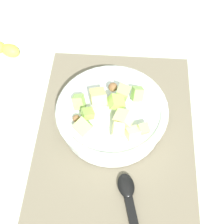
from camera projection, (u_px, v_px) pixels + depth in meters
The scene contains 4 objects.
ground_plane at pixel (116, 130), 0.81m from camera, with size 2.40×2.40×0.00m, color silver.
placemat at pixel (116, 129), 0.80m from camera, with size 0.48×0.38×0.01m, color #756B56.
salad_bowl at pixel (112, 114), 0.78m from camera, with size 0.26×0.26×0.11m.
serving_spoon at pixel (129, 201), 0.70m from camera, with size 0.19×0.07×0.01m.
Camera 1 is at (-0.41, -0.02, 0.70)m, focal length 53.12 mm.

